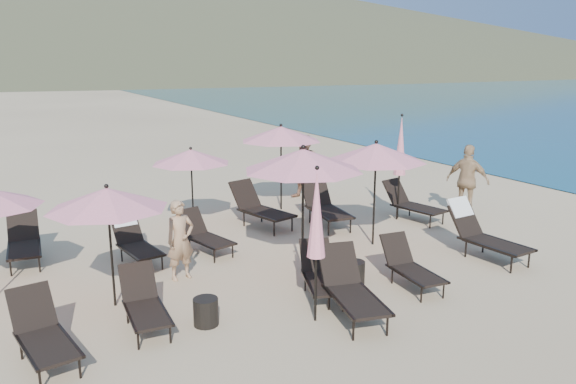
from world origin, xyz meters
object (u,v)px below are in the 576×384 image
lounger_2 (351,288)px  lounger_8 (204,234)px  lounger_3 (321,274)px  beachgoer_b (306,167)px  lounger_9 (260,207)px  beachgoer_c (468,181)px  lounger_6 (24,241)px  umbrella_open_3 (191,157)px  lounger_11 (412,203)px  side_table_1 (354,272)px  lounger_0 (43,333)px  lounger_7 (134,240)px  umbrella_open_2 (376,153)px  umbrella_closed_0 (317,215)px  lounger_1 (144,303)px  umbrella_open_1 (303,160)px  lounger_4 (410,266)px  umbrella_open_0 (107,199)px  lounger_10 (325,206)px  umbrella_open_4 (281,134)px  beachgoer_a (180,240)px  lounger_5 (482,232)px  side_table_0 (206,312)px

lounger_2 → lounger_8: size_ratio=1.16×
lounger_3 → beachgoer_b: 7.09m
lounger_9 → beachgoer_c: bearing=-32.6°
lounger_6 → umbrella_open_3: (3.80, 0.62, 1.36)m
lounger_11 → umbrella_open_3: 5.73m
umbrella_open_3 → beachgoer_c: (6.81, -2.18, -0.85)m
lounger_6 → side_table_1: (5.36, -4.05, -0.23)m
lounger_8 → lounger_0: bearing=-151.0°
lounger_6 → lounger_7: size_ratio=1.02×
umbrella_open_2 → umbrella_closed_0: (-3.06, -2.68, -0.34)m
lounger_1 → beachgoer_b: size_ratio=0.78×
lounger_9 → umbrella_open_1: umbrella_open_1 is taller
lounger_4 → lounger_8: 4.44m
lounger_8 → umbrella_open_1: umbrella_open_1 is taller
lounger_0 → umbrella_closed_0: (3.92, -0.66, 1.33)m
beachgoer_b → beachgoer_c: bearing=2.4°
lounger_8 → umbrella_closed_0: bearing=-97.7°
lounger_2 → umbrella_open_0: umbrella_open_0 is taller
umbrella_open_0 → umbrella_open_2: size_ratio=0.89×
lounger_1 → beachgoer_b: beachgoer_b is taller
lounger_10 → umbrella_open_4: umbrella_open_4 is taller
lounger_2 → umbrella_open_1: umbrella_open_1 is taller
lounger_8 → beachgoer_a: beachgoer_a is taller
umbrella_open_0 → umbrella_open_4: size_ratio=0.88×
lounger_2 → lounger_5: (3.98, 1.04, 0.08)m
lounger_0 → beachgoer_c: size_ratio=0.86×
beachgoer_a → umbrella_open_3: bearing=58.1°
lounger_2 → umbrella_open_0: size_ratio=0.87×
lounger_4 → side_table_0: lounger_4 is taller
lounger_2 → side_table_0: size_ratio=4.16×
lounger_7 → umbrella_open_2: bearing=-24.5°
side_table_0 → side_table_1: side_table_0 is taller
lounger_3 → side_table_1: 0.89m
umbrella_open_3 → beachgoer_b: bearing=19.7°
umbrella_open_1 → lounger_5: bearing=-16.1°
lounger_3 → lounger_4: size_ratio=1.05×
lounger_9 → umbrella_open_0: 5.34m
lounger_3 → side_table_0: (-2.17, -0.15, -0.18)m
lounger_9 → umbrella_open_1: bearing=-114.6°
umbrella_open_1 → side_table_0: (-2.48, -1.37, -1.99)m
lounger_7 → umbrella_open_3: 2.75m
side_table_1 → beachgoer_c: (5.25, 2.49, 0.75)m
side_table_1 → lounger_10: bearing=67.0°
lounger_10 → lounger_8: bearing=-163.1°
lounger_9 → umbrella_open_2: (1.65, -2.47, 1.60)m
lounger_1 → lounger_8: bearing=58.3°
lounger_4 → umbrella_open_3: (-2.38, 5.28, 1.40)m
umbrella_open_3 → side_table_1: 5.18m
lounger_3 → umbrella_open_4: bearing=89.1°
umbrella_open_4 → lounger_10: bearing=-80.9°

